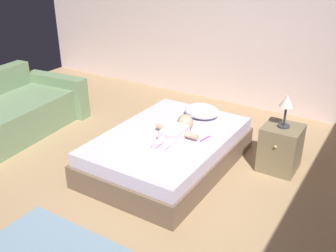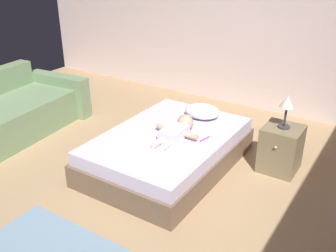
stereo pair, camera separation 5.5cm
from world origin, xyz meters
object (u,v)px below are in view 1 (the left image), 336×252
Objects in this scene: bed at (168,150)px; lamp at (287,103)px; toothbrush at (206,138)px; nightstand at (280,148)px; couch at (2,117)px; pillow at (202,111)px; baby at (178,130)px.

bed is 5.17× the size of lamp.
nightstand is (0.69, 0.49, -0.15)m from toothbrush.
lamp is at bearing 18.43° from couch.
pillow is 1.02m from nightstand.
nightstand is at bearing 28.92° from bed.
nightstand is (3.34, 1.11, -0.02)m from couch.
couch reaches higher than toothbrush.
pillow is 2.58× the size of toothbrush.
nightstand is at bearing 35.23° from toothbrush.
nightstand reaches higher than toothbrush.
pillow reaches higher than nightstand.
baby is (0.11, 0.03, 0.27)m from bed.
baby is at bearing 14.69° from bed.
lamp reaches higher than nightstand.
bed is 3.65× the size of nightstand.
bed is 2.30m from couch.
bed is 0.48m from toothbrush.
couch is at bearing -161.58° from nightstand.
bed is 0.88× the size of couch.
baby is 1.19m from lamp.
toothbrush is at bearing 13.29° from couch.
toothbrush is 0.93m from lamp.
baby is 1.25× the size of nightstand.
lamp is (0.69, 0.49, 0.39)m from toothbrush.
couch is (-2.35, -0.53, -0.19)m from baby.
pillow is 1.05m from lamp.
nightstand is at bearing 18.42° from couch.
baby is at bearing -149.71° from nightstand.
baby reaches higher than pillow.
couch is 4.16× the size of nightstand.
bed is at bearing -98.68° from pillow.
lamp is (0.99, 0.58, 0.32)m from baby.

